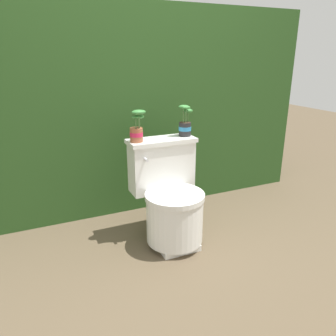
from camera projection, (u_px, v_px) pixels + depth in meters
The scene contains 5 objects.
ground_plane at pixel (174, 242), 2.43m from camera, with size 12.00×12.00×0.00m, color brown.
hedge_backdrop at pixel (130, 108), 2.96m from camera, with size 3.16×0.63×1.71m.
toilet at pixel (170, 199), 2.36m from camera, with size 0.50×0.54×0.74m.
potted_plant_left at pixel (137, 130), 2.24m from camera, with size 0.11×0.10×0.22m.
potted_plant_midleft at pixel (185, 124), 2.41m from camera, with size 0.12×0.09×0.23m.
Camera 1 is at (-0.90, -1.91, 1.32)m, focal length 35.00 mm.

